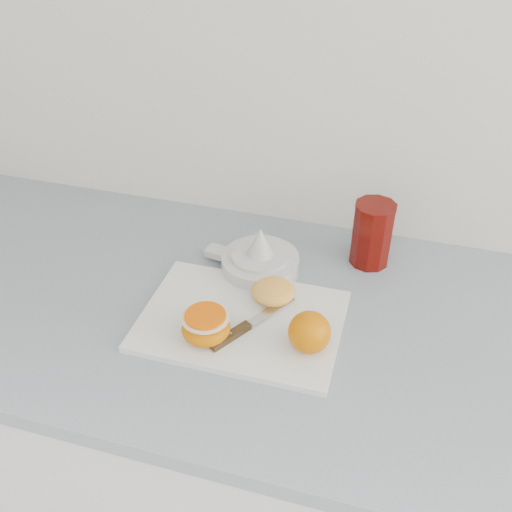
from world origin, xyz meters
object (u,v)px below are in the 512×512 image
Objects in this scene: counter at (294,468)px; half_orange at (206,326)px; red_tumbler at (372,236)px; citrus_juicer at (259,261)px; cutting_board at (241,321)px.

half_orange reaches higher than counter.
counter is 0.55m from red_tumbler.
citrus_juicer is (0.03, 0.21, -0.01)m from half_orange.
citrus_juicer is at bearing 81.60° from half_orange.
citrus_juicer is (-0.01, 0.15, 0.02)m from cutting_board.
citrus_juicer is 1.46× the size of red_tumbler.
counter is 0.49m from citrus_juicer.
citrus_juicer is 0.22m from red_tumbler.
cutting_board reaches higher than counter.
red_tumbler is (0.20, 0.09, 0.03)m from citrus_juicer.
cutting_board is at bearing -156.25° from counter.
counter is at bearing -42.62° from citrus_juicer.
half_orange is 0.42× the size of citrus_juicer.
cutting_board is (-0.10, -0.04, 0.45)m from counter.
counter is at bearing -113.49° from red_tumbler.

